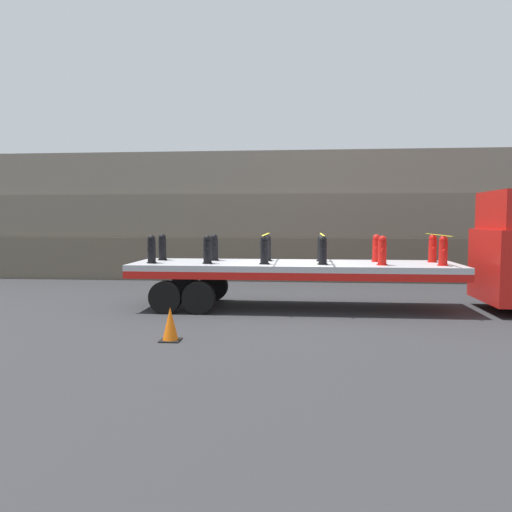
# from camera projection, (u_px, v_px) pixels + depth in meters

# --- Properties ---
(ground_plane) EXTENTS (120.00, 120.00, 0.00)m
(ground_plane) POSITION_uv_depth(u_px,v_px,m) (293.00, 308.00, 14.31)
(ground_plane) COLOR #2D2D30
(rock_cliff) EXTENTS (60.00, 3.30, 5.34)m
(rock_cliff) POSITION_uv_depth(u_px,v_px,m) (297.00, 216.00, 21.67)
(rock_cliff) COLOR #665B4C
(rock_cliff) RESTS_ON ground_plane
(flatbed_trailer) EXTENTS (9.17, 2.56, 1.31)m
(flatbed_trailer) POSITION_uv_depth(u_px,v_px,m) (274.00, 271.00, 14.28)
(flatbed_trailer) COLOR #B2B2B7
(flatbed_trailer) RESTS_ON ground_plane
(fire_hydrant_black_near_0) EXTENTS (0.28, 0.45, 0.80)m
(fire_hydrant_black_near_0) POSITION_uv_depth(u_px,v_px,m) (152.00, 249.00, 14.02)
(fire_hydrant_black_near_0) COLOR black
(fire_hydrant_black_near_0) RESTS_ON flatbed_trailer
(fire_hydrant_black_far_0) EXTENTS (0.28, 0.45, 0.80)m
(fire_hydrant_black_far_0) POSITION_uv_depth(u_px,v_px,m) (162.00, 247.00, 15.09)
(fire_hydrant_black_far_0) COLOR black
(fire_hydrant_black_far_0) RESTS_ON flatbed_trailer
(fire_hydrant_black_near_1) EXTENTS (0.28, 0.45, 0.80)m
(fire_hydrant_black_near_1) POSITION_uv_depth(u_px,v_px,m) (207.00, 250.00, 13.87)
(fire_hydrant_black_near_1) COLOR black
(fire_hydrant_black_near_1) RESTS_ON flatbed_trailer
(fire_hydrant_black_far_1) EXTENTS (0.28, 0.45, 0.80)m
(fire_hydrant_black_far_1) POSITION_uv_depth(u_px,v_px,m) (214.00, 248.00, 14.94)
(fire_hydrant_black_far_1) COLOR black
(fire_hydrant_black_far_1) RESTS_ON flatbed_trailer
(fire_hydrant_black_near_2) EXTENTS (0.28, 0.45, 0.80)m
(fire_hydrant_black_near_2) POSITION_uv_depth(u_px,v_px,m) (264.00, 250.00, 13.72)
(fire_hydrant_black_near_2) COLOR black
(fire_hydrant_black_near_2) RESTS_ON flatbed_trailer
(fire_hydrant_black_far_2) EXTENTS (0.28, 0.45, 0.80)m
(fire_hydrant_black_far_2) POSITION_uv_depth(u_px,v_px,m) (267.00, 248.00, 14.80)
(fire_hydrant_black_far_2) COLOR black
(fire_hydrant_black_far_2) RESTS_ON flatbed_trailer
(fire_hydrant_black_near_3) EXTENTS (0.28, 0.45, 0.80)m
(fire_hydrant_black_near_3) POSITION_uv_depth(u_px,v_px,m) (323.00, 250.00, 13.57)
(fire_hydrant_black_near_3) COLOR black
(fire_hydrant_black_near_3) RESTS_ON flatbed_trailer
(fire_hydrant_black_far_3) EXTENTS (0.28, 0.45, 0.80)m
(fire_hydrant_black_far_3) POSITION_uv_depth(u_px,v_px,m) (321.00, 248.00, 14.65)
(fire_hydrant_black_far_3) COLOR black
(fire_hydrant_black_far_3) RESTS_ON flatbed_trailer
(fire_hydrant_red_near_4) EXTENTS (0.28, 0.45, 0.80)m
(fire_hydrant_red_near_4) POSITION_uv_depth(u_px,v_px,m) (382.00, 251.00, 13.43)
(fire_hydrant_red_near_4) COLOR red
(fire_hydrant_red_near_4) RESTS_ON flatbed_trailer
(fire_hydrant_red_far_4) EXTENTS (0.28, 0.45, 0.80)m
(fire_hydrant_red_far_4) POSITION_uv_depth(u_px,v_px,m) (376.00, 248.00, 14.50)
(fire_hydrant_red_far_4) COLOR red
(fire_hydrant_red_far_4) RESTS_ON flatbed_trailer
(fire_hydrant_red_near_5) EXTENTS (0.28, 0.45, 0.80)m
(fire_hydrant_red_near_5) POSITION_uv_depth(u_px,v_px,m) (443.00, 251.00, 13.28)
(fire_hydrant_red_near_5) COLOR red
(fire_hydrant_red_near_5) RESTS_ON flatbed_trailer
(fire_hydrant_red_far_5) EXTENTS (0.28, 0.45, 0.80)m
(fire_hydrant_red_far_5) POSITION_uv_depth(u_px,v_px,m) (433.00, 249.00, 14.35)
(fire_hydrant_red_far_5) COLOR red
(fire_hydrant_red_far_5) RESTS_ON flatbed_trailer
(cargo_strap_rear) EXTENTS (0.05, 2.66, 0.01)m
(cargo_strap_rear) POSITION_uv_depth(u_px,v_px,m) (266.00, 234.00, 14.23)
(cargo_strap_rear) COLOR yellow
(cargo_strap_rear) RESTS_ON fire_hydrant_black_near_2
(cargo_strap_middle) EXTENTS (0.05, 2.66, 0.01)m
(cargo_strap_middle) POSITION_uv_depth(u_px,v_px,m) (322.00, 235.00, 14.08)
(cargo_strap_middle) COLOR yellow
(cargo_strap_middle) RESTS_ON fire_hydrant_black_near_3
(cargo_strap_front) EXTENTS (0.05, 2.66, 0.01)m
(cargo_strap_front) POSITION_uv_depth(u_px,v_px,m) (438.00, 235.00, 13.78)
(cargo_strap_front) COLOR yellow
(cargo_strap_front) RESTS_ON fire_hydrant_red_near_5
(traffic_cone) EXTENTS (0.42, 0.42, 0.71)m
(traffic_cone) POSITION_uv_depth(u_px,v_px,m) (170.00, 324.00, 10.42)
(traffic_cone) COLOR black
(traffic_cone) RESTS_ON ground_plane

